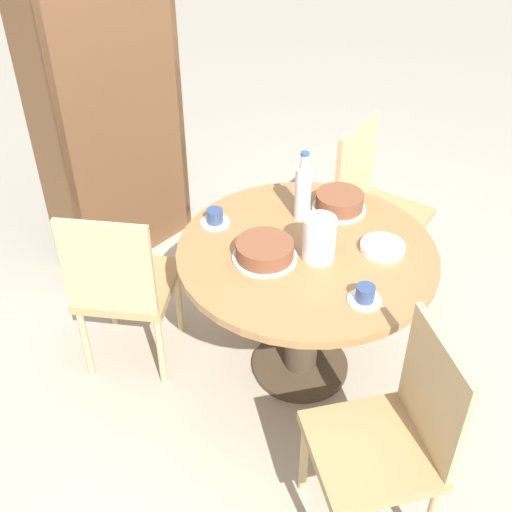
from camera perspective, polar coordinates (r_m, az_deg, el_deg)
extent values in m
plane|color=#B2A893|center=(3.22, 3.92, -9.80)|extent=(14.00, 14.00, 0.00)
cylinder|color=#473828|center=(3.21, 3.94, -9.61)|extent=(0.47, 0.47, 0.03)
cylinder|color=#473828|center=(2.97, 4.21, -5.07)|extent=(0.16, 0.16, 0.66)
cylinder|color=#9E7042|center=(2.74, 4.54, 0.29)|extent=(1.12, 1.12, 0.04)
cylinder|color=tan|center=(3.46, 12.21, -2.10)|extent=(0.03, 0.03, 0.41)
cylinder|color=tan|center=(3.73, 14.53, 0.81)|extent=(0.03, 0.03, 0.41)
cylinder|color=tan|center=(3.57, 7.01, -0.03)|extent=(0.03, 0.03, 0.41)
cylinder|color=tan|center=(3.83, 9.63, 2.65)|extent=(0.03, 0.03, 0.41)
cube|color=tan|center=(3.51, 11.28, 3.38)|extent=(0.46, 0.46, 0.04)
cube|color=tan|center=(3.45, 8.83, 7.94)|extent=(0.40, 0.06, 0.46)
cylinder|color=tan|center=(3.28, -6.90, -3.89)|extent=(0.03, 0.03, 0.41)
cylinder|color=tan|center=(3.38, -12.84, -3.27)|extent=(0.03, 0.03, 0.41)
cylinder|color=tan|center=(3.03, -8.48, -8.32)|extent=(0.03, 0.03, 0.41)
cylinder|color=tan|center=(3.14, -14.89, -7.49)|extent=(0.03, 0.03, 0.41)
cube|color=tan|center=(3.05, -11.28, -2.53)|extent=(0.58, 0.58, 0.04)
cube|color=tan|center=(2.75, -13.08, -1.08)|extent=(0.24, 0.35, 0.46)
cylinder|color=tan|center=(2.64, 4.30, -17.36)|extent=(0.03, 0.03, 0.41)
cylinder|color=tan|center=(2.73, 11.82, -15.65)|extent=(0.03, 0.03, 0.41)
cube|color=tan|center=(2.40, 10.13, -16.62)|extent=(0.59, 0.59, 0.04)
cube|color=tan|center=(2.28, 15.53, -11.63)|extent=(0.26, 0.34, 0.46)
cube|color=brown|center=(3.79, -8.44, 15.86)|extent=(0.04, 0.28, 1.98)
cube|color=brown|center=(3.37, -18.39, 11.55)|extent=(0.04, 0.28, 1.98)
cube|color=brown|center=(3.47, -11.78, 13.40)|extent=(0.82, 0.02, 1.98)
cube|color=brown|center=(4.04, -11.26, 1.19)|extent=(0.75, 0.27, 0.04)
cube|color=brown|center=(3.79, -12.12, 7.02)|extent=(0.75, 0.27, 0.04)
cube|color=brown|center=(3.57, -13.17, 13.88)|extent=(0.75, 0.27, 0.04)
cube|color=orange|center=(4.02, -9.13, 4.99)|extent=(0.31, 0.21, 0.39)
cube|color=#234793|center=(3.82, -13.96, 2.01)|extent=(0.31, 0.21, 0.36)
cube|color=#28703D|center=(3.81, -9.76, 10.79)|extent=(0.30, 0.21, 0.35)
cube|color=gold|center=(3.56, -15.19, 8.51)|extent=(0.30, 0.21, 0.40)
cube|color=gold|center=(3.61, -10.71, 17.59)|extent=(0.32, 0.21, 0.32)
cube|color=orange|center=(3.36, -16.49, 16.13)|extent=(0.32, 0.21, 0.42)
cylinder|color=white|center=(2.64, 5.62, 1.55)|extent=(0.14, 0.14, 0.19)
cone|color=white|center=(2.58, 5.77, 3.48)|extent=(0.12, 0.12, 0.02)
sphere|color=white|center=(2.56, 5.79, 3.86)|extent=(0.02, 0.02, 0.02)
cylinder|color=silver|center=(2.87, 4.19, 5.54)|extent=(0.07, 0.07, 0.25)
cylinder|color=silver|center=(2.79, 4.33, 8.32)|extent=(0.03, 0.03, 0.07)
cylinder|color=#2D5184|center=(2.77, 4.37, 9.06)|extent=(0.04, 0.04, 0.01)
cylinder|color=silver|center=(2.67, 0.77, -0.12)|extent=(0.27, 0.27, 0.01)
cylinder|color=brown|center=(2.65, 0.78, 0.57)|extent=(0.24, 0.24, 0.07)
cylinder|color=silver|center=(3.00, 7.37, 4.22)|extent=(0.25, 0.25, 0.01)
cylinder|color=brown|center=(2.98, 7.44, 4.89)|extent=(0.22, 0.22, 0.07)
cylinder|color=silver|center=(2.89, -3.65, 3.00)|extent=(0.13, 0.13, 0.01)
cylinder|color=#334775|center=(2.87, -3.68, 3.58)|extent=(0.07, 0.07, 0.06)
cylinder|color=silver|center=(2.50, 9.61, -3.89)|extent=(0.13, 0.13, 0.01)
cylinder|color=#334775|center=(2.48, 9.69, -3.27)|extent=(0.07, 0.07, 0.06)
cylinder|color=white|center=(2.77, 11.17, 0.59)|extent=(0.19, 0.19, 0.01)
cylinder|color=white|center=(2.76, 11.19, 0.76)|extent=(0.19, 0.19, 0.01)
cylinder|color=white|center=(2.76, 11.21, 0.93)|extent=(0.19, 0.19, 0.01)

